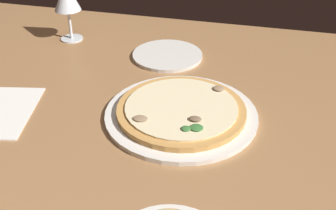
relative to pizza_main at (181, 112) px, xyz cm
name	(u,v)px	position (x,y,z in cm)	size (l,w,h in cm)	color
dining_table	(155,126)	(5.23, 1.75, -3.16)	(150.00, 110.00, 4.00)	#996B42
pizza_main	(181,112)	(0.00, 0.00, 0.00)	(31.80, 31.80, 3.26)	silver
side_plate	(167,55)	(9.62, -26.47, -0.71)	(18.38, 18.38, 0.90)	silver
paper_menu	(3,111)	(37.14, 7.54, -1.01)	(12.64, 19.65, 0.30)	white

